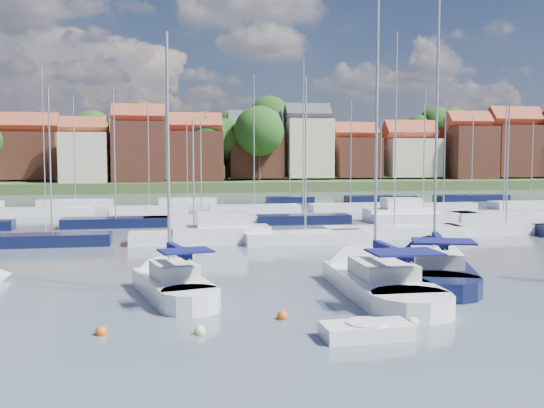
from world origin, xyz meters
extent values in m
plane|color=#45535E|center=(0.00, 40.00, 0.00)|extent=(260.00, 260.00, 0.00)
cube|color=white|center=(-9.16, 3.50, 0.25)|extent=(3.74, 6.27, 1.20)
cone|color=white|center=(-10.01, 7.06, 0.25)|extent=(3.04, 3.34, 2.44)
cylinder|color=white|center=(-8.48, 0.65, 0.25)|extent=(2.94, 2.94, 1.20)
cube|color=beige|center=(-9.07, 3.11, 1.20)|extent=(2.23, 2.77, 0.70)
cylinder|color=#B2B2B7|center=(-9.26, 3.90, 6.28)|extent=(0.14, 0.14, 10.85)
cylinder|color=#B2B2B7|center=(-8.88, 2.31, 2.05)|extent=(0.86, 3.19, 0.10)
cube|color=#0E1047|center=(-8.88, 2.31, 2.20)|extent=(1.01, 3.08, 0.35)
cube|color=#0E1047|center=(-8.63, 1.28, 2.35)|extent=(2.36, 1.91, 0.08)
cube|color=white|center=(0.13, 2.36, 0.25)|extent=(3.47, 7.98, 1.20)
cone|color=white|center=(0.24, 7.30, 0.25)|extent=(3.38, 3.92, 3.29)
cylinder|color=white|center=(0.04, -1.59, 0.25)|extent=(3.37, 3.37, 1.20)
cube|color=beige|center=(0.12, 1.81, 1.20)|extent=(2.38, 3.35, 0.70)
cylinder|color=#B2B2B7|center=(0.14, 2.91, 8.17)|extent=(0.14, 0.14, 14.64)
cylinder|color=#B2B2B7|center=(0.09, 0.71, 2.05)|extent=(0.20, 4.39, 0.10)
cube|color=#0E1047|center=(0.09, 0.71, 2.20)|extent=(0.40, 4.18, 0.35)
cube|color=#0E1047|center=(0.06, -0.72, 2.35)|extent=(2.84, 2.04, 0.08)
cube|color=black|center=(4.08, 4.86, 0.25)|extent=(5.62, 8.43, 1.20)
cone|color=black|center=(5.68, 9.46, 0.25)|extent=(4.31, 4.64, 3.25)
cylinder|color=black|center=(2.80, 1.17, 0.25)|extent=(4.13, 4.13, 1.20)
cube|color=beige|center=(3.90, 4.34, 1.20)|extent=(3.21, 3.81, 0.70)
cylinder|color=#B2B2B7|center=(4.26, 5.37, 8.23)|extent=(0.14, 0.14, 14.76)
cylinder|color=#B2B2B7|center=(3.55, 3.32, 2.05)|extent=(1.51, 4.12, 0.10)
cube|color=#0E1047|center=(3.55, 3.32, 2.20)|extent=(1.63, 3.99, 0.35)
cube|color=#0E1047|center=(3.09, 1.99, 2.35)|extent=(3.25, 2.75, 0.08)
cube|color=white|center=(-2.76, -4.21, 0.22)|extent=(3.08, 1.49, 0.60)
cylinder|color=white|center=(-2.76, -4.21, 0.38)|extent=(1.42, 1.42, 0.38)
sphere|color=beige|center=(-8.32, -2.72, 0.00)|extent=(0.44, 0.44, 0.44)
sphere|color=#D85914|center=(-5.07, -1.28, 0.00)|extent=(0.45, 0.45, 0.45)
sphere|color=beige|center=(-0.56, -3.04, 0.00)|extent=(0.44, 0.44, 0.44)
sphere|color=#D85914|center=(4.89, 6.06, 0.00)|extent=(0.42, 0.42, 0.42)
sphere|color=#D85914|center=(-11.72, -2.15, 0.00)|extent=(0.43, 0.43, 0.43)
cube|color=black|center=(-17.11, 20.54, 0.35)|extent=(8.01, 2.24, 1.00)
cylinder|color=#B2B2B7|center=(-17.11, 20.54, 5.93)|extent=(0.12, 0.12, 10.16)
cube|color=white|center=(-7.27, 20.20, 0.35)|extent=(9.22, 2.58, 1.00)
cylinder|color=#B2B2B7|center=(-7.27, 20.20, 4.94)|extent=(0.12, 0.12, 8.18)
cube|color=white|center=(0.63, 18.61, 0.35)|extent=(8.78, 2.46, 1.00)
cylinder|color=#B2B2B7|center=(0.63, 18.61, 6.38)|extent=(0.12, 0.12, 11.06)
cube|color=white|center=(8.23, 20.67, 0.35)|extent=(10.79, 3.02, 1.00)
cylinder|color=#B2B2B7|center=(8.23, 20.67, 8.29)|extent=(0.12, 0.12, 14.87)
cube|color=white|center=(17.98, 21.03, 0.35)|extent=(10.13, 2.84, 1.00)
cylinder|color=#B2B2B7|center=(17.98, 21.03, 5.65)|extent=(0.12, 0.12, 9.59)
cube|color=white|center=(-5.31, 20.00, 0.50)|extent=(7.00, 2.60, 1.40)
cube|color=white|center=(-5.31, 20.00, 1.60)|extent=(3.50, 2.20, 1.30)
cube|color=black|center=(-13.55, 31.64, 0.35)|extent=(9.30, 2.60, 1.00)
cylinder|color=#B2B2B7|center=(-13.55, 31.64, 6.59)|extent=(0.12, 0.12, 11.48)
cube|color=white|center=(-5.94, 32.01, 0.35)|extent=(10.40, 2.91, 1.00)
cylinder|color=#B2B2B7|center=(-5.94, 32.01, 5.24)|extent=(0.12, 0.12, 8.77)
cube|color=black|center=(3.48, 31.28, 0.35)|extent=(8.80, 2.46, 1.00)
cylinder|color=#B2B2B7|center=(3.48, 31.28, 8.01)|extent=(0.12, 0.12, 14.33)
cube|color=white|center=(15.40, 31.16, 0.35)|extent=(10.73, 3.00, 1.00)
cylinder|color=#B2B2B7|center=(15.40, 31.16, 6.92)|extent=(0.12, 0.12, 12.14)
cube|color=white|center=(23.82, 30.97, 0.35)|extent=(10.48, 2.93, 1.00)
cylinder|color=#B2B2B7|center=(23.82, 30.97, 5.99)|extent=(0.12, 0.12, 10.28)
cube|color=white|center=(13.46, 32.00, 0.50)|extent=(7.00, 2.60, 1.40)
cube|color=white|center=(13.46, 32.00, 1.60)|extent=(3.50, 2.20, 1.30)
cube|color=white|center=(-21.71, 44.21, 0.35)|extent=(9.71, 2.72, 1.00)
cylinder|color=#B2B2B7|center=(-21.71, 44.21, 8.29)|extent=(0.12, 0.12, 14.88)
cube|color=white|center=(-10.84, 44.51, 0.35)|extent=(8.49, 2.38, 1.00)
cylinder|color=#B2B2B7|center=(-10.84, 44.51, 6.51)|extent=(0.12, 0.12, 11.31)
cube|color=white|center=(0.79, 43.78, 0.35)|extent=(10.16, 2.85, 1.00)
cylinder|color=#B2B2B7|center=(0.79, 43.78, 8.15)|extent=(0.12, 0.12, 14.59)
cube|color=white|center=(12.17, 43.90, 0.35)|extent=(9.53, 2.67, 1.00)
cylinder|color=#B2B2B7|center=(12.17, 43.90, 6.81)|extent=(0.12, 0.12, 11.91)
cube|color=white|center=(23.16, 42.50, 0.35)|extent=(7.62, 2.13, 1.00)
cylinder|color=#B2B2B7|center=(23.16, 42.50, 6.91)|extent=(0.12, 0.12, 12.13)
cube|color=white|center=(35.22, 43.59, 0.35)|extent=(10.17, 2.85, 1.00)
cylinder|color=#B2B2B7|center=(35.22, 43.59, 5.72)|extent=(0.12, 0.12, 9.73)
cube|color=white|center=(-20.26, 56.56, 0.35)|extent=(9.24, 2.59, 1.00)
cylinder|color=#B2B2B7|center=(-20.26, 56.56, 7.43)|extent=(0.12, 0.12, 13.17)
cube|color=white|center=(-6.08, 57.30, 0.35)|extent=(7.57, 2.12, 1.00)
cylinder|color=#B2B2B7|center=(-6.08, 57.30, 5.97)|extent=(0.12, 0.12, 10.24)
cube|color=black|center=(7.88, 57.47, 0.35)|extent=(6.58, 1.84, 1.00)
cylinder|color=#B2B2B7|center=(7.88, 57.47, 4.85)|extent=(0.12, 0.12, 8.01)
cube|color=black|center=(20.94, 57.40, 0.35)|extent=(9.92, 2.78, 1.00)
cylinder|color=#B2B2B7|center=(20.94, 57.40, 6.31)|extent=(0.12, 0.12, 10.92)
cube|color=black|center=(34.28, 56.37, 0.35)|extent=(10.55, 2.95, 1.00)
cylinder|color=#B2B2B7|center=(34.28, 56.37, 6.61)|extent=(0.12, 0.12, 11.51)
cube|color=#40572B|center=(0.00, 117.00, 0.30)|extent=(200.00, 70.00, 3.00)
cube|color=#40572B|center=(0.00, 142.00, 5.00)|extent=(200.00, 60.00, 14.00)
cube|color=brown|center=(-33.65, 97.79, 6.56)|extent=(10.37, 9.97, 8.73)
cube|color=brown|center=(-33.65, 97.79, 12.20)|extent=(10.57, 5.13, 5.13)
cube|color=beige|center=(-22.74, 89.00, 6.08)|extent=(8.09, 8.80, 8.96)
cube|color=brown|center=(-22.74, 89.00, 11.55)|extent=(8.25, 4.00, 4.00)
cube|color=brown|center=(-13.35, 89.94, 7.08)|extent=(9.36, 10.17, 10.97)
cube|color=brown|center=(-13.35, 89.94, 13.72)|extent=(9.54, 4.63, 4.63)
cube|color=brown|center=(-3.04, 91.65, 6.31)|extent=(9.90, 8.56, 9.42)
cube|color=brown|center=(-3.04, 91.65, 12.23)|extent=(10.10, 4.90, 4.90)
cube|color=brown|center=(9.10, 96.65, 6.95)|extent=(10.59, 8.93, 9.49)
cube|color=#383A42|center=(9.10, 96.65, 12.99)|extent=(10.80, 5.24, 5.24)
cube|color=beige|center=(19.71, 95.80, 8.02)|extent=(9.01, 8.61, 11.65)
cube|color=#383A42|center=(19.71, 95.80, 14.95)|extent=(9.19, 4.46, 4.46)
cube|color=brown|center=(30.17, 97.00, 6.20)|extent=(9.10, 9.34, 8.00)
cube|color=brown|center=(30.17, 97.00, 11.32)|extent=(9.28, 4.50, 4.50)
cube|color=beige|center=(41.95, 96.59, 6.14)|extent=(10.86, 9.59, 7.88)
cube|color=brown|center=(41.95, 96.59, 11.41)|extent=(11.07, 5.37, 5.37)
cube|color=brown|center=(53.76, 93.92, 7.09)|extent=(9.18, 9.96, 10.97)
cube|color=brown|center=(53.76, 93.92, 13.70)|extent=(9.36, 4.54, 4.54)
cube|color=brown|center=(65.18, 95.21, 7.58)|extent=(11.39, 9.67, 10.76)
cube|color=brown|center=(65.18, 95.21, 14.36)|extent=(11.62, 5.64, 5.64)
cylinder|color=#382619|center=(56.77, 115.51, 8.51)|extent=(0.50, 0.50, 4.47)
sphere|color=#2D551A|center=(56.77, 115.51, 14.58)|extent=(8.18, 8.18, 8.18)
cylinder|color=#382619|center=(3.46, 95.93, 3.83)|extent=(0.50, 0.50, 4.46)
sphere|color=#2D551A|center=(3.46, 95.93, 9.88)|extent=(8.15, 8.15, 8.15)
cylinder|color=#382619|center=(15.22, 113.68, 8.58)|extent=(0.50, 0.50, 5.15)
sphere|color=#2D551A|center=(15.22, 113.68, 15.56)|extent=(9.41, 9.41, 9.41)
cylinder|color=#382619|center=(-13.54, 116.31, 8.68)|extent=(0.50, 0.50, 4.56)
sphere|color=#2D551A|center=(-13.54, 116.31, 14.87)|extent=(8.34, 8.34, 8.34)
cylinder|color=#382619|center=(-23.24, 105.25, 4.18)|extent=(0.50, 0.50, 5.15)
sphere|color=#2D551A|center=(-23.24, 105.25, 11.17)|extent=(9.42, 9.42, 9.42)
cylinder|color=#382619|center=(-38.67, 107.32, 6.76)|extent=(0.50, 0.50, 3.42)
sphere|color=#2D551A|center=(-38.67, 107.32, 11.40)|extent=(6.26, 6.26, 6.26)
cylinder|color=#382619|center=(13.76, 104.71, 3.48)|extent=(0.50, 0.50, 3.77)
sphere|color=#2D551A|center=(13.76, 104.71, 8.60)|extent=(6.89, 6.89, 6.89)
cylinder|color=#382619|center=(9.05, 90.94, 4.21)|extent=(0.50, 0.50, 5.21)
sphere|color=#2D551A|center=(9.05, 90.94, 11.28)|extent=(9.53, 9.53, 9.53)
cylinder|color=#382619|center=(61.93, 101.62, 3.09)|extent=(0.50, 0.50, 2.97)
sphere|color=#2D551A|center=(61.93, 101.62, 7.12)|extent=(5.44, 5.44, 5.44)
cylinder|color=#382619|center=(-1.15, 93.75, 4.02)|extent=(0.50, 0.50, 4.84)
sphere|color=#2D551A|center=(-1.15, 93.75, 10.59)|extent=(8.85, 8.85, 8.85)
cylinder|color=#382619|center=(52.68, 115.72, 8.17)|extent=(0.50, 0.50, 3.72)
sphere|color=#2D551A|center=(52.68, 115.72, 13.21)|extent=(6.80, 6.80, 6.80)
cylinder|color=#382619|center=(54.05, 94.13, 3.62)|extent=(0.50, 0.50, 4.05)
sphere|color=#2D551A|center=(54.05, 94.13, 9.11)|extent=(7.40, 7.40, 7.40)
cylinder|color=#382619|center=(6.84, 113.29, 7.91)|extent=(0.50, 0.50, 3.93)
sphere|color=#2D551A|center=(6.84, 113.29, 13.24)|extent=(7.19, 7.19, 7.19)
cylinder|color=#382619|center=(30.65, 100.17, 3.51)|extent=(0.50, 0.50, 3.82)
sphere|color=#2D551A|center=(30.65, 100.17, 8.70)|extent=(6.99, 6.99, 6.99)
cylinder|color=#382619|center=(-17.44, 93.12, 3.34)|extent=(0.50, 0.50, 3.48)
sphere|color=#2D551A|center=(-17.44, 93.12, 8.07)|extent=(6.37, 6.37, 6.37)
cylinder|color=#382619|center=(57.51, 102.81, 3.09)|extent=(0.50, 0.50, 2.99)
sphere|color=#2D551A|center=(57.51, 102.81, 7.14)|extent=(5.46, 5.46, 5.46)
cylinder|color=#382619|center=(3.61, 99.04, 3.22)|extent=(0.50, 0.50, 3.25)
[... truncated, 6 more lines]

